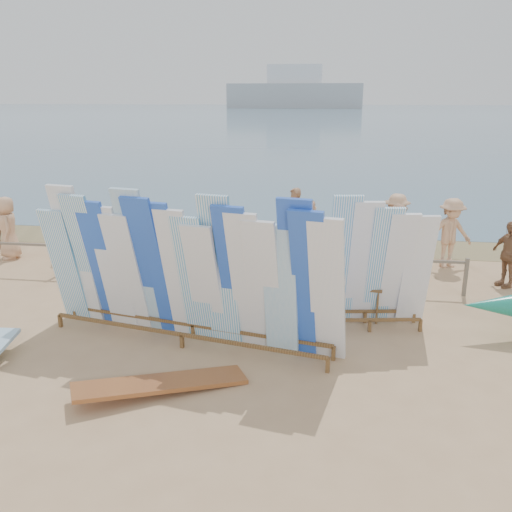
% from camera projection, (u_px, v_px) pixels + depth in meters
% --- Properties ---
extents(ground, '(160.00, 160.00, 0.00)m').
position_uv_depth(ground, '(176.00, 334.00, 10.56)').
color(ground, tan).
rests_on(ground, ground).
extents(ocean, '(320.00, 240.00, 0.02)m').
position_uv_depth(ocean, '(326.00, 114.00, 131.88)').
color(ocean, '#47667F').
rests_on(ocean, ground).
extents(wet_sand_strip, '(40.00, 2.60, 0.01)m').
position_uv_depth(wet_sand_strip, '(240.00, 240.00, 17.38)').
color(wet_sand_strip, olive).
rests_on(wet_sand_strip, ground).
extents(distant_ship, '(45.00, 8.00, 14.00)m').
position_uv_depth(distant_ship, '(295.00, 92.00, 181.33)').
color(distant_ship, '#999EA3').
rests_on(distant_ship, ocean).
extents(fence, '(12.08, 0.08, 0.90)m').
position_uv_depth(fence, '(210.00, 259.00, 13.22)').
color(fence, '#726556').
rests_on(fence, ground).
extents(main_surfboard_rack, '(5.88, 1.89, 2.94)m').
position_uv_depth(main_surfboard_rack, '(186.00, 276.00, 9.80)').
color(main_surfboard_rack, brown).
rests_on(main_surfboard_rack, ground).
extents(side_surfboard_rack, '(2.45, 1.02, 2.74)m').
position_uv_depth(side_surfboard_rack, '(370.00, 269.00, 10.51)').
color(side_surfboard_rack, brown).
rests_on(side_surfboard_rack, ground).
extents(vendor_table, '(1.01, 0.80, 1.21)m').
position_uv_depth(vendor_table, '(360.00, 299.00, 11.22)').
color(vendor_table, brown).
rests_on(vendor_table, ground).
extents(flat_board_c, '(2.62, 1.82, 0.29)m').
position_uv_depth(flat_board_c, '(162.00, 392.00, 8.50)').
color(flat_board_c, '#9C592A').
rests_on(flat_board_c, ground).
extents(beach_chair_left, '(0.79, 0.80, 0.93)m').
position_uv_depth(beach_chair_left, '(223.00, 266.00, 13.87)').
color(beach_chair_left, red).
rests_on(beach_chair_left, ground).
extents(beach_chair_right, '(0.70, 0.71, 0.84)m').
position_uv_depth(beach_chair_right, '(251.00, 266.00, 13.95)').
color(beach_chair_right, red).
rests_on(beach_chair_right, ground).
extents(stroller, '(0.57, 0.80, 1.06)m').
position_uv_depth(stroller, '(328.00, 264.00, 13.51)').
color(stroller, red).
rests_on(stroller, ground).
extents(beachgoer_8, '(0.82, 0.98, 1.82)m').
position_uv_depth(beachgoer_8, '(397.00, 238.00, 13.99)').
color(beachgoer_8, beige).
rests_on(beachgoer_8, ground).
extents(beachgoer_10, '(0.81, 1.03, 1.62)m').
position_uv_depth(beachgoer_10, '(508.00, 254.00, 12.95)').
color(beachgoer_10, '#8C6042').
rests_on(beachgoer_10, ground).
extents(beachgoer_9, '(1.32, 0.92, 1.89)m').
position_uv_depth(beachgoer_9, '(396.00, 228.00, 14.94)').
color(beachgoer_9, tan).
rests_on(beachgoer_9, ground).
extents(beachgoer_2, '(0.44, 0.84, 1.69)m').
position_uv_depth(beachgoer_2, '(88.00, 239.00, 14.21)').
color(beachgoer_2, beige).
rests_on(beachgoer_2, ground).
extents(beachgoer_4, '(0.93, 1.05, 1.69)m').
position_uv_depth(beachgoer_4, '(214.00, 237.00, 14.32)').
color(beachgoer_4, '#8C6042').
rests_on(beachgoer_4, ground).
extents(beachgoer_0, '(0.80, 0.95, 1.77)m').
position_uv_depth(beachgoer_0, '(8.00, 228.00, 15.20)').
color(beachgoer_0, tan).
rests_on(beachgoer_0, ground).
extents(beachgoer_3, '(0.89, 1.05, 1.53)m').
position_uv_depth(beachgoer_3, '(147.00, 227.00, 15.86)').
color(beachgoer_3, tan).
rests_on(beachgoer_3, ground).
extents(beachgoer_7, '(0.65, 0.78, 1.86)m').
position_uv_depth(beachgoer_7, '(294.00, 219.00, 16.03)').
color(beachgoer_7, '#8C6042').
rests_on(beachgoer_7, ground).
extents(beachgoer_5, '(1.29, 1.57, 1.68)m').
position_uv_depth(beachgoer_5, '(308.00, 229.00, 15.20)').
color(beachgoer_5, beige).
rests_on(beachgoer_5, ground).
extents(beachgoer_1, '(0.61, 0.71, 1.70)m').
position_uv_depth(beachgoer_1, '(73.00, 228.00, 15.30)').
color(beachgoer_1, '#8C6042').
rests_on(beachgoer_1, ground).
extents(beachgoer_6, '(0.64, 0.88, 1.64)m').
position_uv_depth(beachgoer_6, '(241.00, 246.00, 13.64)').
color(beachgoer_6, tan).
rests_on(beachgoer_6, ground).
extents(beachgoer_extra_0, '(1.31, 0.89, 1.87)m').
position_uv_depth(beachgoer_extra_0, '(450.00, 233.00, 14.41)').
color(beachgoer_extra_0, tan).
rests_on(beachgoer_extra_0, ground).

